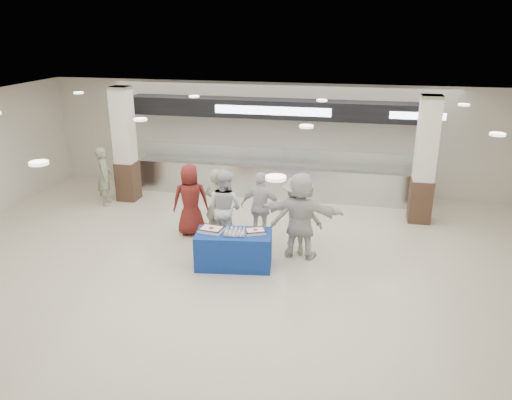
% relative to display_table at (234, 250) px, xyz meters
% --- Properties ---
extents(ground, '(14.00, 14.00, 0.00)m').
position_rel_display_table_xyz_m(ground, '(0.01, -0.77, -0.38)').
color(ground, beige).
rests_on(ground, ground).
extents(serving_line, '(8.70, 0.85, 2.80)m').
position_rel_display_table_xyz_m(serving_line, '(0.01, 4.62, 0.78)').
color(serving_line, silver).
rests_on(serving_line, ground).
extents(column_left, '(0.55, 0.55, 3.20)m').
position_rel_display_table_xyz_m(column_left, '(-3.99, 3.43, 1.15)').
color(column_left, '#362318').
rests_on(column_left, ground).
extents(column_right, '(0.55, 0.55, 3.20)m').
position_rel_display_table_xyz_m(column_right, '(4.01, 3.43, 1.15)').
color(column_right, '#362318').
rests_on(column_right, ground).
extents(display_table, '(1.64, 0.99, 0.75)m').
position_rel_display_table_xyz_m(display_table, '(0.00, 0.00, 0.00)').
color(display_table, navy).
rests_on(display_table, ground).
extents(sheet_cake_left, '(0.51, 0.42, 0.10)m').
position_rel_display_table_xyz_m(sheet_cake_left, '(-0.47, -0.01, 0.42)').
color(sheet_cake_left, white).
rests_on(sheet_cake_left, display_table).
extents(sheet_cake_right, '(0.49, 0.44, 0.09)m').
position_rel_display_table_xyz_m(sheet_cake_right, '(0.44, 0.10, 0.42)').
color(sheet_cake_right, white).
rests_on(sheet_cake_right, display_table).
extents(cupcake_tray, '(0.48, 0.38, 0.07)m').
position_rel_display_table_xyz_m(cupcake_tray, '(0.04, -0.03, 0.41)').
color(cupcake_tray, '#ADADB2').
rests_on(cupcake_tray, display_table).
extents(civilian_maroon, '(0.98, 0.81, 1.73)m').
position_rel_display_table_xyz_m(civilian_maroon, '(-1.41, 1.43, 0.49)').
color(civilian_maroon, maroon).
rests_on(civilian_maroon, ground).
extents(soldier_a, '(0.67, 0.48, 1.71)m').
position_rel_display_table_xyz_m(soldier_a, '(-0.72, 1.29, 0.48)').
color(soldier_a, gray).
rests_on(soldier_a, ground).
extents(chef_tall, '(1.06, 0.96, 1.77)m').
position_rel_display_table_xyz_m(chef_tall, '(-0.47, 1.05, 0.51)').
color(chef_tall, silver).
rests_on(chef_tall, ground).
extents(chef_short, '(1.01, 0.51, 1.66)m').
position_rel_display_table_xyz_m(chef_short, '(0.29, 1.39, 0.45)').
color(chef_short, silver).
rests_on(chef_short, ground).
extents(soldier_b, '(1.24, 0.87, 1.76)m').
position_rel_display_table_xyz_m(soldier_b, '(1.18, 0.87, 0.51)').
color(soldier_b, gray).
rests_on(soldier_b, ground).
extents(civilian_white, '(1.80, 0.69, 1.91)m').
position_rel_display_table_xyz_m(civilian_white, '(1.28, 0.75, 0.58)').
color(civilian_white, silver).
rests_on(civilian_white, ground).
extents(soldier_bg, '(0.59, 0.70, 1.64)m').
position_rel_display_table_xyz_m(soldier_bg, '(-4.42, 2.90, 0.44)').
color(soldier_bg, gray).
rests_on(soldier_bg, ground).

